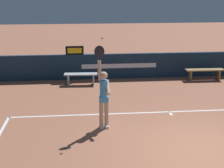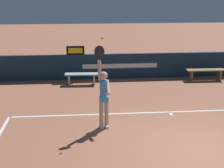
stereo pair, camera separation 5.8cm
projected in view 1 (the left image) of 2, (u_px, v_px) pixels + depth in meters
ground_plane at (197, 151)px, 8.11m from camera, size 60.00×60.00×0.00m
court_lines at (199, 153)px, 8.01m from camera, size 10.36×5.72×0.00m
back_wall at (145, 65)px, 14.61m from camera, size 13.83×0.17×1.11m
speed_display at (75, 50)px, 14.12m from camera, size 0.78×0.13×0.37m
tennis_player at (104, 95)px, 9.22m from camera, size 0.42×0.48×2.40m
tennis_ball at (102, 38)px, 8.70m from camera, size 0.07×0.07×0.07m
courtside_bench_near at (205, 72)px, 14.25m from camera, size 1.68×0.39×0.48m
courtside_bench_far at (81, 76)px, 13.57m from camera, size 1.39×0.42×0.47m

